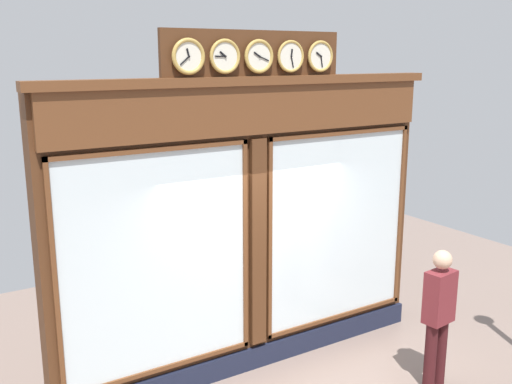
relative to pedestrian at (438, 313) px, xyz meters
name	(u,v)px	position (x,y,z in m)	size (l,w,h in m)	color
shop_facade	(251,224)	(1.55, -1.62, 0.91)	(5.09, 0.42, 4.11)	#4C2B16
pedestrian	(438,313)	(0.00, 0.00, 0.00)	(0.38, 0.26, 1.69)	#3A1316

